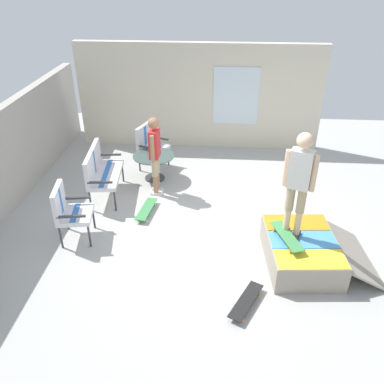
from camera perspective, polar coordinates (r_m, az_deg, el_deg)
ground_plane at (r=7.22m, az=3.20°, el=-5.88°), size 12.00×12.00×0.10m
house_facade at (r=10.06m, az=1.12°, el=13.57°), size 0.23×6.00×2.57m
skate_ramp at (r=6.59m, az=15.68°, el=-8.20°), size 1.52×1.78×0.47m
patio_bench at (r=8.12m, az=-13.14°, el=3.27°), size 1.30×0.67×1.02m
patio_chair_near_house at (r=9.13m, az=-6.21°, el=7.04°), size 0.77×0.72×1.02m
patio_chair_by_wall at (r=6.97m, az=-17.48°, el=-2.29°), size 0.70×0.64×1.02m
patio_table at (r=8.69m, az=-5.50°, el=4.29°), size 0.90×0.90×0.57m
person_watching at (r=7.90m, az=-5.38°, el=5.90°), size 0.48×0.25×1.64m
person_skater at (r=5.95m, az=15.16°, el=1.84°), size 0.33×0.45×1.72m
skateboard_by_bench at (r=7.65m, az=-6.58°, el=-2.47°), size 0.82×0.32×0.10m
skateboard_spare at (r=5.82m, az=7.79°, el=-15.29°), size 0.80×0.54×0.10m
skateboard_on_ramp at (r=6.29m, az=13.51°, el=-6.22°), size 0.82×0.45×0.10m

